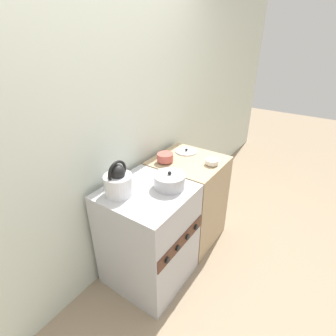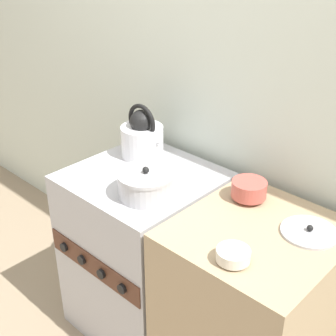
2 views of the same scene
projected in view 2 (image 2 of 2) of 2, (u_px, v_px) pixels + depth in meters
name	position (u px, v px, depth m)	size (l,w,h in m)	color
wall_back	(199.00, 73.00, 2.15)	(7.00, 0.06, 2.50)	silver
stove	(144.00, 252.00, 2.29)	(0.62, 0.64, 0.87)	#B2B2B7
counter	(250.00, 317.00, 1.92)	(0.58, 0.62, 0.87)	tan
kettle	(142.00, 137.00, 2.21)	(0.25, 0.20, 0.26)	silver
cooking_pot	(146.00, 184.00, 1.91)	(0.24, 0.24, 0.13)	#B2B2B7
enamel_bowl	(249.00, 189.00, 1.89)	(0.14, 0.14, 0.08)	#B75147
small_ceramic_bowl	(233.00, 255.00, 1.55)	(0.12, 0.12, 0.05)	beige
loose_pot_lid	(309.00, 232.00, 1.70)	(0.21, 0.21, 0.03)	#B2B2B7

